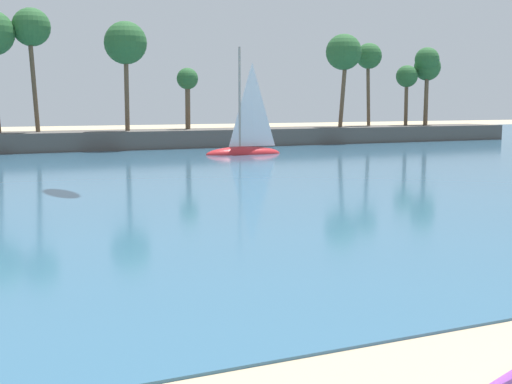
# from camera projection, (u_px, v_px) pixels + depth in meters

# --- Properties ---
(sea) EXTENTS (220.00, 94.47, 0.06)m
(sea) POSITION_uv_depth(u_px,v_px,m) (50.00, 157.00, 55.18)
(sea) COLOR #33607F
(sea) RESTS_ON ground
(palm_headland) EXTENTS (107.04, 6.52, 12.97)m
(palm_headland) POSITION_uv_depth(u_px,v_px,m) (47.00, 106.00, 61.37)
(palm_headland) COLOR #514C47
(palm_headland) RESTS_ON ground
(sailboat_near_shore) EXTENTS (6.88, 2.45, 9.81)m
(sailboat_near_shore) POSITION_uv_depth(u_px,v_px,m) (245.00, 144.00, 57.72)
(sailboat_near_shore) COLOR red
(sailboat_near_shore) RESTS_ON sea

